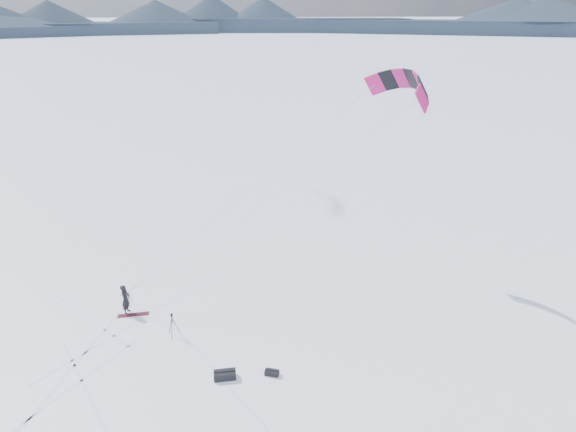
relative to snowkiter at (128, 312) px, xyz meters
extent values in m
plane|color=white|center=(2.30, -3.57, 0.00)|extent=(1800.00, 1800.00, 0.00)
cube|color=black|center=(162.30, 273.55, 3.44)|extent=(152.40, 113.97, 6.88)
cone|color=black|center=(162.30, 273.55, 6.88)|extent=(87.43, 87.43, 8.00)
cube|color=black|center=(57.87, 311.56, 3.44)|extent=(155.54, 70.36, 6.88)
cone|color=black|center=(57.87, 311.56, 6.88)|extent=(74.14, 74.14, 8.00)
cube|color=black|center=(-53.27, 311.56, 3.44)|extent=(155.54, 70.36, 6.88)
cone|color=black|center=(-53.27, 311.56, 6.88)|extent=(74.14, 74.14, 8.00)
cube|color=silver|center=(-2.70, -7.57, 0.00)|extent=(6.00, 0.12, 0.01)
cube|color=silver|center=(-1.00, -5.27, 0.00)|extent=(3.52, 7.29, 0.01)
cube|color=silver|center=(0.70, -2.97, 0.00)|extent=(6.45, 7.79, 0.01)
cube|color=silver|center=(2.40, -0.67, 0.00)|extent=(11.66, 3.07, 0.01)
cube|color=silver|center=(4.10, -6.37, 0.00)|extent=(1.27, 5.91, 0.01)
cube|color=silver|center=(5.80, -4.07, 0.00)|extent=(6.52, 4.83, 0.01)
imported|color=black|center=(0.00, 0.00, 0.00)|extent=(0.52, 0.68, 1.69)
cube|color=maroon|center=(0.34, -0.29, 0.02)|extent=(1.63, 0.35, 0.04)
cylinder|color=black|center=(2.77, -2.31, 0.54)|extent=(0.35, 0.14, 1.08)
cylinder|color=black|center=(2.48, -2.25, 0.54)|extent=(0.29, 0.26, 1.08)
cylinder|color=black|center=(2.57, -2.53, 0.54)|extent=(0.10, 0.36, 1.08)
cylinder|color=black|center=(2.61, -2.36, 0.92)|extent=(0.03, 0.03, 0.33)
cube|color=black|center=(2.61, -2.36, 1.13)|extent=(0.08, 0.08, 0.05)
cube|color=black|center=(2.61, -2.36, 1.22)|extent=(0.14, 0.12, 0.09)
cylinder|color=black|center=(2.61, -2.28, 1.22)|extent=(0.07, 0.09, 0.07)
cube|color=black|center=(5.08, -5.80, 0.18)|extent=(0.97, 0.47, 0.36)
cylinder|color=black|center=(5.08, -5.80, 0.39)|extent=(0.92, 0.10, 0.09)
cube|color=black|center=(7.17, -5.87, 0.12)|extent=(0.70, 0.51, 0.23)
cylinder|color=black|center=(7.17, -5.87, 0.25)|extent=(0.59, 0.27, 0.07)
cube|color=#B0135D|center=(15.42, 0.08, 11.00)|extent=(1.16, 0.87, 1.41)
cube|color=black|center=(15.76, 0.85, 11.30)|extent=(0.98, 0.98, 1.31)
cube|color=#B0135D|center=(15.92, 1.74, 11.49)|extent=(0.78, 1.02, 1.20)
cube|color=black|center=(15.86, 2.67, 11.56)|extent=(0.88, 1.02, 1.07)
cube|color=#B0135D|center=(15.61, 3.57, 11.49)|extent=(1.06, 0.98, 1.20)
cube|color=black|center=(15.17, 4.36, 11.30)|extent=(1.22, 0.87, 1.31)
cube|color=#B0135D|center=(14.59, 4.97, 11.00)|extent=(1.34, 0.70, 1.41)
cylinder|color=gray|center=(7.71, 0.04, 6.06)|extent=(15.43, 0.10, 9.89)
cylinder|color=gray|center=(7.30, 2.49, 6.06)|extent=(14.61, 5.00, 9.89)
cylinder|color=black|center=(0.00, 0.00, 1.13)|extent=(0.55, 0.12, 0.03)
camera|label=1|loc=(5.47, -22.71, 15.08)|focal=30.00mm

